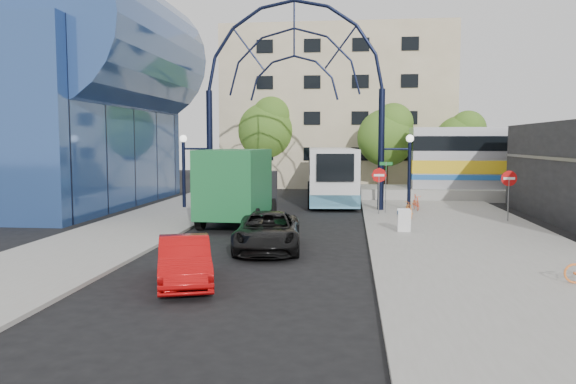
# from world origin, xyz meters

# --- Properties ---
(ground) EXTENTS (120.00, 120.00, 0.00)m
(ground) POSITION_xyz_m (0.00, 0.00, 0.00)
(ground) COLOR black
(ground) RESTS_ON ground
(sidewalk_east) EXTENTS (8.00, 56.00, 0.12)m
(sidewalk_east) POSITION_xyz_m (8.00, 4.00, 0.06)
(sidewalk_east) COLOR gray
(sidewalk_east) RESTS_ON ground
(plaza_west) EXTENTS (5.00, 50.00, 0.12)m
(plaza_west) POSITION_xyz_m (-6.50, 6.00, 0.06)
(plaza_west) COLOR gray
(plaza_west) RESTS_ON ground
(gateway_arch) EXTENTS (13.64, 0.44, 12.10)m
(gateway_arch) POSITION_xyz_m (0.00, 14.00, 8.56)
(gateway_arch) COLOR black
(gateway_arch) RESTS_ON ground
(stop_sign) EXTENTS (0.80, 0.07, 2.50)m
(stop_sign) POSITION_xyz_m (4.80, 12.00, 1.99)
(stop_sign) COLOR slate
(stop_sign) RESTS_ON sidewalk_east
(do_not_enter_sign) EXTENTS (0.76, 0.07, 2.48)m
(do_not_enter_sign) POSITION_xyz_m (11.00, 10.00, 1.98)
(do_not_enter_sign) COLOR slate
(do_not_enter_sign) RESTS_ON sidewalk_east
(street_name_sign) EXTENTS (0.70, 0.70, 2.80)m
(street_name_sign) POSITION_xyz_m (5.20, 12.60, 2.13)
(street_name_sign) COLOR slate
(street_name_sign) RESTS_ON sidewalk_east
(sandwich_board) EXTENTS (0.55, 0.61, 0.99)m
(sandwich_board) POSITION_xyz_m (5.60, 5.98, 0.74)
(sandwich_board) COLOR white
(sandwich_board) RESTS_ON sidewalk_east
(transit_hall) EXTENTS (16.50, 18.00, 14.50)m
(transit_hall) POSITION_xyz_m (-15.30, 15.00, 6.70)
(transit_hall) COLOR navy
(transit_hall) RESTS_ON ground
(apartment_block) EXTENTS (20.00, 12.10, 14.00)m
(apartment_block) POSITION_xyz_m (2.00, 34.97, 7.00)
(apartment_block) COLOR tan
(apartment_block) RESTS_ON ground
(tree_north_a) EXTENTS (4.48, 4.48, 7.00)m
(tree_north_a) POSITION_xyz_m (6.12, 25.93, 4.61)
(tree_north_a) COLOR #382314
(tree_north_a) RESTS_ON ground
(tree_north_b) EXTENTS (5.12, 5.12, 8.00)m
(tree_north_b) POSITION_xyz_m (-3.88, 29.93, 5.27)
(tree_north_b) COLOR #382314
(tree_north_b) RESTS_ON ground
(tree_north_c) EXTENTS (4.16, 4.16, 6.50)m
(tree_north_c) POSITION_xyz_m (12.12, 27.93, 4.28)
(tree_north_c) COLOR #382314
(tree_north_c) RESTS_ON ground
(city_bus) EXTENTS (3.87, 13.19, 3.57)m
(city_bus) POSITION_xyz_m (1.93, 19.62, 1.87)
(city_bus) COLOR silver
(city_bus) RESTS_ON ground
(green_truck) EXTENTS (3.01, 7.32, 3.65)m
(green_truck) POSITION_xyz_m (-2.12, 8.41, 1.82)
(green_truck) COLOR black
(green_truck) RESTS_ON ground
(black_suv) EXTENTS (2.81, 5.27, 1.41)m
(black_suv) POSITION_xyz_m (0.27, 1.85, 0.70)
(black_suv) COLOR black
(black_suv) RESTS_ON ground
(red_sedan) EXTENTS (2.58, 4.26, 1.33)m
(red_sedan) POSITION_xyz_m (-1.34, -3.32, 0.66)
(red_sedan) COLOR #B00A0B
(red_sedan) RESTS_ON ground
(bike_near_a) EXTENTS (0.72, 1.76, 0.90)m
(bike_near_a) POSITION_xyz_m (6.28, 10.56, 0.57)
(bike_near_a) COLOR orange
(bike_near_a) RESTS_ON sidewalk_east
(bike_near_b) EXTENTS (0.57, 1.50, 0.88)m
(bike_near_b) POSITION_xyz_m (7.01, 14.00, 0.56)
(bike_near_b) COLOR #F55531
(bike_near_b) RESTS_ON sidewalk_east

